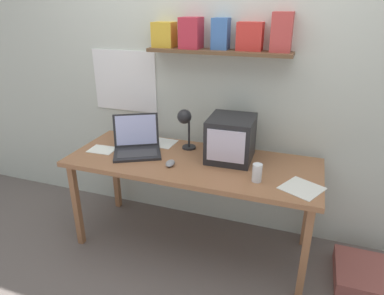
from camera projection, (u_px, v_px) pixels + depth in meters
The scene contains 12 objects.
ground_plane at pixel (192, 243), 2.72m from camera, with size 12.00×12.00×0.00m, color #675D58.
back_wall at pixel (211, 68), 2.59m from camera, with size 5.60×0.24×2.60m.
corner_desk at pixel (192, 168), 2.46m from camera, with size 1.79×0.69×0.73m.
crt_monitor at pixel (231, 138), 2.41m from camera, with size 0.32×0.36×0.31m.
laptop at pixel (137, 143), 2.57m from camera, with size 0.44×0.43×0.26m.
desk_lamp at pixel (185, 121), 2.51m from camera, with size 0.12×0.17×0.33m.
juice_glass at pixel (257, 174), 2.14m from camera, with size 0.06×0.06×0.12m.
computer_mouse at pixel (170, 163), 2.36m from camera, with size 0.08×0.11×0.03m.
loose_paper_near_monitor at pixel (302, 188), 2.07m from camera, with size 0.29×0.29×0.00m.
loose_paper_near_laptop at pixel (163, 143), 2.74m from camera, with size 0.20×0.20×0.00m.
open_notebook at pixel (102, 150), 2.62m from camera, with size 0.20×0.16×0.00m.
floor_cushion at pixel (368, 276), 2.31m from camera, with size 0.42×0.42×0.11m.
Camera 1 is at (0.73, -2.09, 1.76)m, focal length 32.00 mm.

